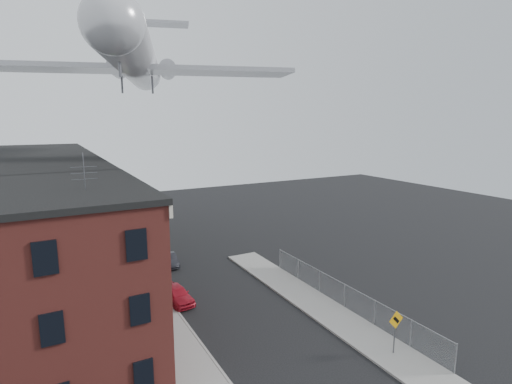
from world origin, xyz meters
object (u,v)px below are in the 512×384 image
utility_pole (130,227)px  airplane (136,59)px  street_tree (115,216)px  car_far (131,233)px  car_near (177,294)px  warning_sign (396,325)px  car_mid (169,260)px

utility_pole → airplane: size_ratio=0.29×
street_tree → car_far: (2.01, 2.57, -2.82)m
utility_pole → car_near: (2.00, -6.20, -4.00)m
car_near → airplane: size_ratio=0.13×
car_far → warning_sign: bearing=-69.3°
street_tree → warning_sign: bearing=-69.4°
warning_sign → airplane: (-9.13, 22.93, 17.19)m
utility_pole → car_near: 7.64m
street_tree → car_mid: size_ratio=1.51×
street_tree → car_mid: (3.47, -8.16, -2.88)m
utility_pole → street_tree: utility_pole is taller
utility_pole → street_tree: bearing=88.1°
utility_pole → street_tree: size_ratio=1.73×
warning_sign → car_near: bearing=125.6°
warning_sign → utility_pole: size_ratio=0.31×
utility_pole → airplane: 15.06m
car_near → airplane: (0.07, 10.10, 18.40)m
warning_sign → car_mid: bearing=109.6°
car_near → utility_pole: bearing=100.1°
car_mid → airplane: bearing=131.9°
car_far → airplane: (-0.27, -8.59, 18.45)m
utility_pole → car_near: utility_pole is taller
utility_pole → car_mid: bearing=25.0°
utility_pole → car_near: bearing=-72.1°
warning_sign → street_tree: (-10.87, 28.95, 1.57)m
warning_sign → car_far: 32.77m
car_near → car_mid: (1.80, 7.96, -0.10)m
car_near → airplane: 20.99m
airplane → street_tree: bearing=106.1°
car_near → airplane: bearing=81.9°
car_near → car_far: 18.70m
car_mid → airplane: airplane is taller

